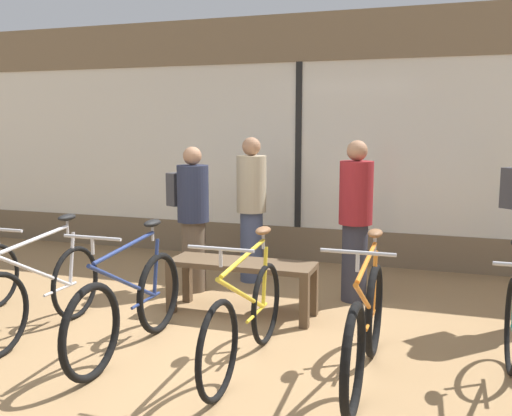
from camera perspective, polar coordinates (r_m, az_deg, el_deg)
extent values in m
plane|color=#99754C|center=(4.79, -5.91, -13.87)|extent=(24.00, 24.00, 0.00)
cube|color=#7A664C|center=(7.68, 4.21, -3.53)|extent=(12.00, 0.08, 0.45)
cube|color=silver|center=(7.52, 4.31, 6.20)|extent=(12.00, 0.04, 2.15)
cube|color=#7A664C|center=(7.60, 4.43, 16.62)|extent=(12.00, 0.08, 0.60)
cube|color=black|center=(7.50, 4.26, 6.19)|extent=(0.08, 0.02, 2.15)
torus|color=black|center=(5.63, -17.60, -7.12)|extent=(0.05, 0.69, 0.69)
cylinder|color=#BCBCC1|center=(5.17, -21.20, -5.93)|extent=(0.03, 0.92, 0.51)
cylinder|color=#BCBCC1|center=(5.54, -17.95, -4.82)|extent=(0.03, 0.11, 0.49)
cylinder|color=#BCBCC1|center=(5.13, -21.15, -2.88)|extent=(0.03, 0.84, 0.10)
cylinder|color=#BCBCC1|center=(5.46, -18.97, -7.67)|extent=(0.03, 0.44, 0.03)
cylinder|color=#B2B2B7|center=(5.45, -18.35, -1.73)|extent=(0.02, 0.02, 0.14)
ellipsoid|color=black|center=(5.43, -18.39, -0.90)|extent=(0.11, 0.22, 0.06)
torus|color=black|center=(5.09, -9.70, -8.36)|extent=(0.06, 0.71, 0.71)
torus|color=black|center=(4.29, -16.16, -11.83)|extent=(0.06, 0.71, 0.71)
cylinder|color=navy|center=(4.58, -12.99, -7.24)|extent=(0.03, 0.93, 0.51)
cylinder|color=navy|center=(4.99, -9.98, -5.84)|extent=(0.03, 0.11, 0.49)
cylinder|color=navy|center=(4.54, -12.90, -3.81)|extent=(0.03, 0.86, 0.10)
cylinder|color=navy|center=(4.90, -10.95, -9.05)|extent=(0.03, 0.45, 0.03)
cylinder|color=#B2B2B7|center=(4.89, -10.30, -2.42)|extent=(0.02, 0.02, 0.14)
ellipsoid|color=black|center=(4.88, -10.32, -1.50)|extent=(0.11, 0.22, 0.06)
cylinder|color=#B2B2B7|center=(4.17, -16.03, -3.67)|extent=(0.02, 0.02, 0.12)
cylinder|color=#ADADB2|center=(4.16, -16.06, -2.86)|extent=(0.46, 0.02, 0.02)
torus|color=black|center=(4.78, 1.01, -9.55)|extent=(0.04, 0.68, 0.68)
torus|color=black|center=(3.86, -3.82, -14.04)|extent=(0.04, 0.68, 0.68)
cylinder|color=gold|center=(4.20, -1.32, -8.66)|extent=(0.03, 0.97, 0.51)
cylinder|color=gold|center=(4.67, 0.87, -6.89)|extent=(0.03, 0.11, 0.49)
cylinder|color=gold|center=(4.15, -1.19, -4.92)|extent=(0.03, 0.90, 0.10)
cylinder|color=gold|center=(4.57, 0.10, -10.41)|extent=(0.03, 0.47, 0.03)
cylinder|color=#B2B2B7|center=(4.56, 0.72, -3.26)|extent=(0.02, 0.02, 0.14)
ellipsoid|color=brown|center=(4.55, 0.72, -2.27)|extent=(0.11, 0.22, 0.06)
cylinder|color=#B2B2B7|center=(3.72, -3.55, -5.00)|extent=(0.02, 0.02, 0.12)
cylinder|color=#ADADB2|center=(3.71, -3.56, -4.10)|extent=(0.46, 0.02, 0.02)
torus|color=black|center=(4.63, 11.72, -9.98)|extent=(0.06, 0.73, 0.73)
torus|color=black|center=(3.68, 9.72, -14.82)|extent=(0.06, 0.73, 0.73)
cylinder|color=orange|center=(4.04, 10.86, -9.13)|extent=(0.03, 0.95, 0.51)
cylinder|color=orange|center=(4.52, 11.75, -7.25)|extent=(0.03, 0.11, 0.49)
cylinder|color=orange|center=(3.99, 11.03, -5.23)|extent=(0.03, 0.88, 0.10)
cylinder|color=orange|center=(4.41, 11.35, -10.89)|extent=(0.03, 0.46, 0.03)
cylinder|color=#B2B2B7|center=(4.41, 11.80, -3.50)|extent=(0.02, 0.02, 0.14)
ellipsoid|color=brown|center=(4.39, 11.83, -2.48)|extent=(0.11, 0.22, 0.06)
cylinder|color=#B2B2B7|center=(3.55, 10.12, -5.34)|extent=(0.02, 0.02, 0.12)
cylinder|color=#ADADB2|center=(3.53, 10.15, -4.40)|extent=(0.46, 0.02, 0.02)
torus|color=black|center=(4.62, 24.24, -10.71)|extent=(0.04, 0.71, 0.71)
cube|color=brown|center=(5.45, -1.44, -5.62)|extent=(1.40, 0.44, 0.05)
cube|color=brown|center=(5.61, -8.48, -8.02)|extent=(0.08, 0.08, 0.47)
cube|color=brown|center=(5.17, 4.86, -9.41)|extent=(0.08, 0.08, 0.47)
cube|color=brown|center=(5.92, -6.88, -7.11)|extent=(0.08, 0.08, 0.47)
cube|color=brown|center=(5.50, 5.77, -8.30)|extent=(0.08, 0.08, 0.47)
cylinder|color=#2D2D38|center=(5.96, 9.81, -5.38)|extent=(0.28, 0.28, 0.81)
cylinder|color=maroon|center=(5.84, 9.98, 1.52)|extent=(0.36, 0.36, 0.64)
sphere|color=#9E7051|center=(5.80, 10.09, 5.67)|extent=(0.21, 0.21, 0.21)
cylinder|color=#424C6B|center=(6.61, -0.45, -3.87)|extent=(0.33, 0.33, 0.81)
cylinder|color=tan|center=(6.49, -0.46, 2.41)|extent=(0.43, 0.43, 0.64)
sphere|color=#9E7051|center=(6.46, -0.47, 6.18)|extent=(0.21, 0.21, 0.21)
cube|color=#38383D|center=(6.73, -0.41, 2.90)|extent=(0.27, 0.21, 0.36)
cylinder|color=brown|center=(6.27, -6.23, -4.80)|extent=(0.34, 0.34, 0.77)
cylinder|color=#23283D|center=(6.15, -6.33, 1.45)|extent=(0.45, 0.45, 0.61)
sphere|color=#9E7051|center=(6.11, -6.39, 5.20)|extent=(0.20, 0.20, 0.20)
cube|color=#38383D|center=(6.33, -7.75, 1.90)|extent=(0.23, 0.28, 0.36)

